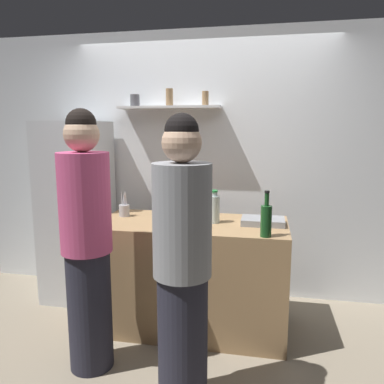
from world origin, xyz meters
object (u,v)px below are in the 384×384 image
at_px(wine_bottle_green_glass, 266,220).
at_px(water_bottle_plastic, 214,208).
at_px(refrigerator, 77,211).
at_px(wine_bottle_pale_glass, 176,213).
at_px(person_pink_top, 87,244).
at_px(utensil_holder, 124,210).
at_px(baking_pan, 263,221).
at_px(person_grey_hoodie, 182,267).

bearing_deg(wine_bottle_green_glass, water_bottle_plastic, 141.60).
relative_size(refrigerator, water_bottle_plastic, 6.45).
relative_size(wine_bottle_green_glass, wine_bottle_pale_glass, 0.97).
relative_size(water_bottle_plastic, person_pink_top, 0.15).
bearing_deg(utensil_holder, refrigerator, 154.81).
distance_m(utensil_holder, person_pink_top, 0.78).
bearing_deg(person_pink_top, baking_pan, -69.49).
xyz_separation_m(baking_pan, person_pink_top, (-1.16, -0.73, -0.03)).
bearing_deg(person_pink_top, wine_bottle_pale_glass, -62.54).
height_order(wine_bottle_green_glass, person_grey_hoodie, person_grey_hoodie).
relative_size(refrigerator, utensil_holder, 8.02).
bearing_deg(refrigerator, wine_bottle_pale_glass, -28.98).
distance_m(refrigerator, wine_bottle_green_glass, 1.95).
xyz_separation_m(refrigerator, person_grey_hoodie, (1.35, -1.29, 0.01)).
height_order(refrigerator, utensil_holder, refrigerator).
xyz_separation_m(water_bottle_plastic, person_grey_hoodie, (-0.05, -0.94, -0.15)).
distance_m(refrigerator, water_bottle_plastic, 1.46).
xyz_separation_m(baking_pan, wine_bottle_pale_glass, (-0.64, -0.31, 0.10)).
height_order(person_grey_hoodie, person_pink_top, person_pink_top).
distance_m(refrigerator, wine_bottle_pale_glass, 1.33).
distance_m(wine_bottle_pale_glass, person_grey_hoodie, 0.70).
bearing_deg(refrigerator, wine_bottle_green_glass, -20.73).
bearing_deg(baking_pan, water_bottle_plastic, -176.41).
xyz_separation_m(utensil_holder, wine_bottle_green_glass, (1.22, -0.40, 0.07)).
bearing_deg(water_bottle_plastic, person_grey_hoodie, -93.33).
bearing_deg(baking_pan, wine_bottle_green_glass, -86.26).
bearing_deg(wine_bottle_pale_glass, refrigerator, 151.02).
xyz_separation_m(baking_pan, person_grey_hoodie, (-0.45, -0.96, -0.06)).
relative_size(refrigerator, person_pink_top, 0.97).
relative_size(wine_bottle_pale_glass, person_grey_hoodie, 0.19).
height_order(baking_pan, person_pink_top, person_pink_top).
xyz_separation_m(baking_pan, utensil_holder, (-1.19, 0.05, 0.03)).
bearing_deg(water_bottle_plastic, refrigerator, 165.66).
bearing_deg(refrigerator, person_pink_top, -59.09).
distance_m(baking_pan, water_bottle_plastic, 0.40).
distance_m(wine_bottle_pale_glass, water_bottle_plastic, 0.37).
distance_m(baking_pan, wine_bottle_pale_glass, 0.72).
bearing_deg(person_pink_top, refrigerator, 19.26).
height_order(water_bottle_plastic, person_grey_hoodie, person_grey_hoodie).
relative_size(baking_pan, utensil_holder, 1.57).
bearing_deg(person_grey_hoodie, person_pink_top, 65.26).
bearing_deg(wine_bottle_green_glass, person_grey_hoodie, -127.80).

